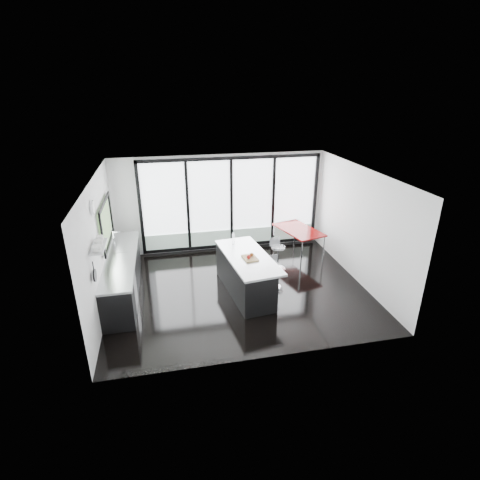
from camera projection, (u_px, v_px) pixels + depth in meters
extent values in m
cube|color=black|center=(239.00, 289.00, 9.03)|extent=(6.00, 5.00, 0.00)
cube|color=white|center=(238.00, 174.00, 7.95)|extent=(6.00, 5.00, 0.00)
cube|color=silver|center=(221.00, 203.00, 10.74)|extent=(6.00, 0.00, 2.80)
cube|color=white|center=(231.00, 203.00, 10.77)|extent=(5.00, 0.02, 2.50)
cube|color=gray|center=(232.00, 237.00, 11.14)|extent=(5.00, 0.02, 0.44)
cube|color=black|center=(188.00, 206.00, 10.50)|extent=(0.08, 0.04, 2.50)
cube|color=black|center=(231.00, 203.00, 10.74)|extent=(0.08, 0.04, 2.50)
cube|color=black|center=(273.00, 201.00, 10.98)|extent=(0.08, 0.04, 2.50)
cube|color=silver|center=(269.00, 290.00, 6.23)|extent=(6.00, 0.00, 2.80)
cube|color=silver|center=(100.00, 246.00, 7.92)|extent=(0.00, 5.00, 2.80)
cube|color=#5E7E4E|center=(105.00, 223.00, 8.66)|extent=(0.02, 1.60, 0.90)
cube|color=#AAADAF|center=(99.00, 246.00, 7.04)|extent=(0.25, 0.80, 0.03)
cylinder|color=white|center=(92.00, 208.00, 7.28)|extent=(0.04, 0.30, 0.30)
cylinder|color=black|center=(95.00, 275.00, 6.82)|extent=(0.03, 0.24, 0.24)
cube|color=silver|center=(359.00, 226.00, 9.06)|extent=(0.00, 5.00, 2.80)
cube|color=black|center=(123.00, 276.00, 8.71)|extent=(0.65, 3.20, 0.87)
cube|color=#AAADAF|center=(120.00, 258.00, 8.54)|extent=(0.69, 3.24, 0.05)
cube|color=#AAADAF|center=(122.00, 250.00, 8.99)|extent=(0.45, 0.48, 0.06)
cylinder|color=silver|center=(114.00, 241.00, 8.86)|extent=(0.02, 0.02, 0.44)
cube|color=#AAADAF|center=(135.00, 291.00, 8.10)|extent=(0.03, 0.60, 0.80)
cube|color=black|center=(244.00, 275.00, 8.76)|extent=(1.01, 2.27, 0.87)
cube|color=#AAADAF|center=(248.00, 257.00, 8.61)|extent=(1.22, 2.35, 0.05)
cube|color=tan|center=(250.00, 258.00, 8.46)|extent=(0.35, 0.43, 0.03)
sphere|color=#A01411|center=(249.00, 257.00, 8.38)|extent=(0.10, 0.10, 0.09)
sphere|color=brown|center=(252.00, 255.00, 8.50)|extent=(0.09, 0.09, 0.08)
cylinder|color=silver|center=(233.00, 239.00, 9.17)|extent=(0.08, 0.08, 0.28)
cylinder|color=silver|center=(273.00, 276.00, 8.99)|extent=(0.42, 0.42, 0.62)
cylinder|color=silver|center=(278.00, 258.00, 9.84)|extent=(0.55, 0.55, 0.68)
cube|color=maroon|center=(298.00, 242.00, 10.67)|extent=(1.21, 1.66, 0.80)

